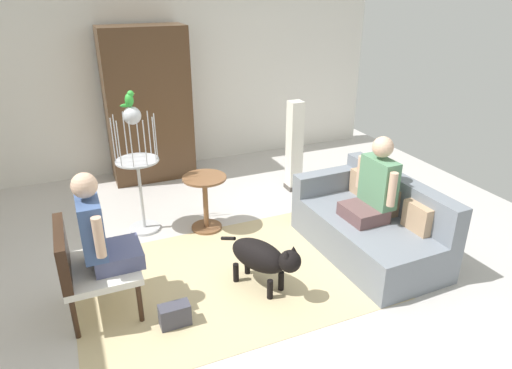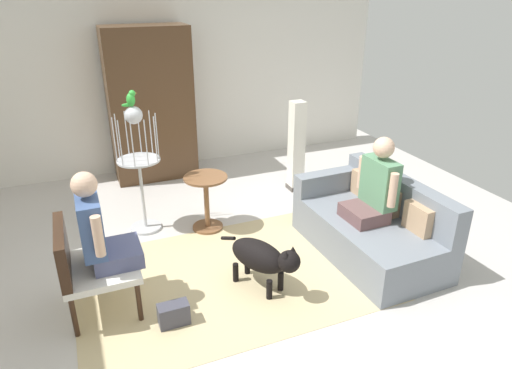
{
  "view_description": "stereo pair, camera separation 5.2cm",
  "coord_description": "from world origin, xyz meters",
  "px_view_note": "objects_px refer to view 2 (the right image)",
  "views": [
    {
      "loc": [
        -1.43,
        -3.59,
        2.65
      ],
      "look_at": [
        0.09,
        -0.05,
        0.94
      ],
      "focal_mm": 31.98,
      "sensor_mm": 36.0,
      "label": 1
    },
    {
      "loc": [
        -1.38,
        -3.61,
        2.65
      ],
      "look_at": [
        0.09,
        -0.05,
        0.94
      ],
      "focal_mm": 31.98,
      "sensor_mm": 36.0,
      "label": 2
    }
  ],
  "objects_px": {
    "dog": "(262,257)",
    "bird_cage_stand": "(139,160)",
    "armoire_cabinet": "(151,105)",
    "person_on_armchair": "(99,230)",
    "parrot": "(131,99)",
    "couch": "(371,226)",
    "round_end_table": "(206,198)",
    "handbag": "(174,314)",
    "armchair": "(84,262)",
    "column_lamp": "(296,147)",
    "person_on_couch": "(375,187)"
  },
  "relations": [
    {
      "from": "armoire_cabinet",
      "to": "person_on_armchair",
      "type": "bearing_deg",
      "value": -108.96
    },
    {
      "from": "round_end_table",
      "to": "handbag",
      "type": "height_order",
      "value": "round_end_table"
    },
    {
      "from": "person_on_armchair",
      "to": "parrot",
      "type": "height_order",
      "value": "parrot"
    },
    {
      "from": "person_on_couch",
      "to": "dog",
      "type": "xyz_separation_m",
      "value": [
        -1.29,
        -0.13,
        -0.43
      ]
    },
    {
      "from": "bird_cage_stand",
      "to": "parrot",
      "type": "height_order",
      "value": "parrot"
    },
    {
      "from": "handbag",
      "to": "armoire_cabinet",
      "type": "bearing_deg",
      "value": 81.17
    },
    {
      "from": "armchair",
      "to": "round_end_table",
      "type": "relative_size",
      "value": 1.29
    },
    {
      "from": "parrot",
      "to": "column_lamp",
      "type": "bearing_deg",
      "value": 8.99
    },
    {
      "from": "couch",
      "to": "parrot",
      "type": "xyz_separation_m",
      "value": [
        -2.16,
        1.4,
        1.25
      ]
    },
    {
      "from": "person_on_armchair",
      "to": "dog",
      "type": "bearing_deg",
      "value": -11.28
    },
    {
      "from": "armoire_cabinet",
      "to": "armchair",
      "type": "bearing_deg",
      "value": -111.66
    },
    {
      "from": "bird_cage_stand",
      "to": "armoire_cabinet",
      "type": "height_order",
      "value": "armoire_cabinet"
    },
    {
      "from": "person_on_armchair",
      "to": "bird_cage_stand",
      "type": "relative_size",
      "value": 0.59
    },
    {
      "from": "parrot",
      "to": "handbag",
      "type": "xyz_separation_m",
      "value": [
        -0.06,
        -1.75,
        -1.44
      ]
    },
    {
      "from": "dog",
      "to": "armoire_cabinet",
      "type": "xyz_separation_m",
      "value": [
        -0.37,
        3.15,
        0.73
      ]
    },
    {
      "from": "armchair",
      "to": "armoire_cabinet",
      "type": "distance_m",
      "value": 3.15
    },
    {
      "from": "couch",
      "to": "armoire_cabinet",
      "type": "distance_m",
      "value": 3.52
    },
    {
      "from": "bird_cage_stand",
      "to": "armoire_cabinet",
      "type": "relative_size",
      "value": 0.68
    },
    {
      "from": "armchair",
      "to": "person_on_armchair",
      "type": "xyz_separation_m",
      "value": [
        0.15,
        -0.0,
        0.27
      ]
    },
    {
      "from": "dog",
      "to": "column_lamp",
      "type": "relative_size",
      "value": 0.68
    },
    {
      "from": "armchair",
      "to": "column_lamp",
      "type": "height_order",
      "value": "column_lamp"
    },
    {
      "from": "person_on_armchair",
      "to": "column_lamp",
      "type": "xyz_separation_m",
      "value": [
        2.68,
        1.64,
        -0.16
      ]
    },
    {
      "from": "armchair",
      "to": "column_lamp",
      "type": "relative_size",
      "value": 0.68
    },
    {
      "from": "armchair",
      "to": "dog",
      "type": "relative_size",
      "value": 1.01
    },
    {
      "from": "person_on_couch",
      "to": "bird_cage_stand",
      "type": "relative_size",
      "value": 0.59
    },
    {
      "from": "round_end_table",
      "to": "bird_cage_stand",
      "type": "bearing_deg",
      "value": 158.3
    },
    {
      "from": "round_end_table",
      "to": "dog",
      "type": "height_order",
      "value": "round_end_table"
    },
    {
      "from": "bird_cage_stand",
      "to": "handbag",
      "type": "distance_m",
      "value": 1.91
    },
    {
      "from": "person_on_couch",
      "to": "armoire_cabinet",
      "type": "height_order",
      "value": "armoire_cabinet"
    },
    {
      "from": "dog",
      "to": "column_lamp",
      "type": "bearing_deg",
      "value": 55.3
    },
    {
      "from": "armchair",
      "to": "bird_cage_stand",
      "type": "height_order",
      "value": "bird_cage_stand"
    },
    {
      "from": "person_on_couch",
      "to": "armoire_cabinet",
      "type": "xyz_separation_m",
      "value": [
        -1.66,
        3.02,
        0.31
      ]
    },
    {
      "from": "round_end_table",
      "to": "dog",
      "type": "relative_size",
      "value": 0.78
    },
    {
      "from": "bird_cage_stand",
      "to": "parrot",
      "type": "bearing_deg",
      "value": -180.0
    },
    {
      "from": "round_end_table",
      "to": "parrot",
      "type": "height_order",
      "value": "parrot"
    },
    {
      "from": "dog",
      "to": "bird_cage_stand",
      "type": "height_order",
      "value": "bird_cage_stand"
    },
    {
      "from": "couch",
      "to": "armoire_cabinet",
      "type": "bearing_deg",
      "value": 119.67
    },
    {
      "from": "person_on_couch",
      "to": "parrot",
      "type": "height_order",
      "value": "parrot"
    },
    {
      "from": "person_on_armchair",
      "to": "round_end_table",
      "type": "xyz_separation_m",
      "value": [
        1.22,
        1.03,
        -0.39
      ]
    },
    {
      "from": "bird_cage_stand",
      "to": "armoire_cabinet",
      "type": "xyz_separation_m",
      "value": [
        0.45,
        1.58,
        0.22
      ]
    },
    {
      "from": "bird_cage_stand",
      "to": "column_lamp",
      "type": "height_order",
      "value": "bird_cage_stand"
    },
    {
      "from": "armchair",
      "to": "dog",
      "type": "xyz_separation_m",
      "value": [
        1.51,
        -0.27,
        -0.17
      ]
    },
    {
      "from": "couch",
      "to": "bird_cage_stand",
      "type": "relative_size",
      "value": 1.15
    },
    {
      "from": "dog",
      "to": "armchair",
      "type": "bearing_deg",
      "value": 169.82
    },
    {
      "from": "armchair",
      "to": "parrot",
      "type": "bearing_deg",
      "value": 62.16
    },
    {
      "from": "person_on_armchair",
      "to": "round_end_table",
      "type": "height_order",
      "value": "person_on_armchair"
    },
    {
      "from": "armoire_cabinet",
      "to": "bird_cage_stand",
      "type": "bearing_deg",
      "value": -105.79
    },
    {
      "from": "handbag",
      "to": "dog",
      "type": "bearing_deg",
      "value": 11.47
    },
    {
      "from": "person_on_armchair",
      "to": "column_lamp",
      "type": "bearing_deg",
      "value": 31.46
    },
    {
      "from": "round_end_table",
      "to": "column_lamp",
      "type": "bearing_deg",
      "value": 22.62
    }
  ]
}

